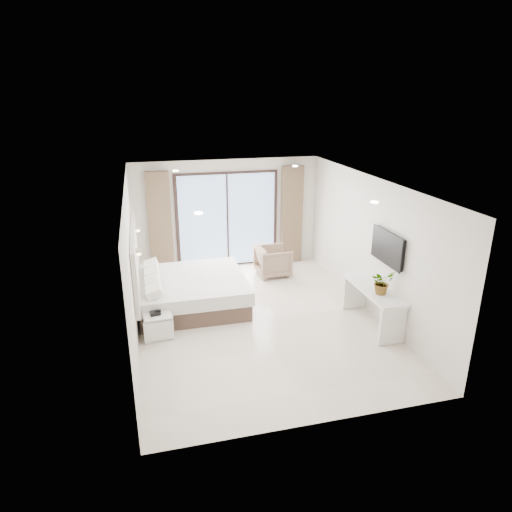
{
  "coord_description": "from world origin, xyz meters",
  "views": [
    {
      "loc": [
        -2.02,
        -7.76,
        4.21
      ],
      "look_at": [
        0.06,
        0.4,
        1.18
      ],
      "focal_mm": 32.0,
      "sensor_mm": 36.0,
      "label": 1
    }
  ],
  "objects_px": {
    "console_desk": "(373,298)",
    "armchair": "(273,260)",
    "bed": "(191,291)",
    "nightstand": "(158,326)"
  },
  "relations": [
    {
      "from": "nightstand",
      "to": "armchair",
      "type": "relative_size",
      "value": 0.67
    },
    {
      "from": "bed",
      "to": "console_desk",
      "type": "height_order",
      "value": "console_desk"
    },
    {
      "from": "nightstand",
      "to": "console_desk",
      "type": "bearing_deg",
      "value": -11.49
    },
    {
      "from": "bed",
      "to": "console_desk",
      "type": "distance_m",
      "value": 3.67
    },
    {
      "from": "nightstand",
      "to": "armchair",
      "type": "xyz_separation_m",
      "value": [
        2.86,
        2.38,
        0.16
      ]
    },
    {
      "from": "nightstand",
      "to": "armchair",
      "type": "bearing_deg",
      "value": 35.74
    },
    {
      "from": "bed",
      "to": "armchair",
      "type": "height_order",
      "value": "armchair"
    },
    {
      "from": "console_desk",
      "to": "bed",
      "type": "bearing_deg",
      "value": 152.53
    },
    {
      "from": "bed",
      "to": "console_desk",
      "type": "xyz_separation_m",
      "value": [
        3.25,
        -1.69,
        0.24
      ]
    },
    {
      "from": "console_desk",
      "to": "armchair",
      "type": "distance_m",
      "value": 3.11
    }
  ]
}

